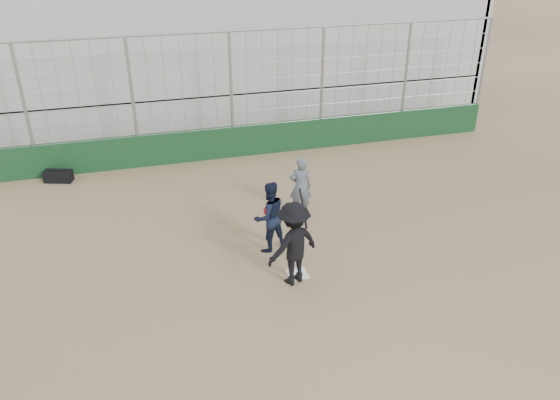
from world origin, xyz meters
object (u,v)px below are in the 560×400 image
object	(u,v)px
batter_at_plate	(293,244)
umpire	(300,189)
catcher_crouched	(270,228)
equipment_bag	(58,176)

from	to	relation	value
batter_at_plate	umpire	xyz separation A→B (m)	(1.07, 2.84, -0.23)
catcher_crouched	equipment_bag	size ratio (longest dim) A/B	1.35
batter_at_plate	equipment_bag	xyz separation A→B (m)	(-5.25, 6.69, -0.77)
batter_at_plate	catcher_crouched	xyz separation A→B (m)	(-0.16, 1.36, -0.36)
batter_at_plate	equipment_bag	distance (m)	8.54
catcher_crouched	umpire	size ratio (longest dim) A/B	0.82
umpire	equipment_bag	xyz separation A→B (m)	(-6.32, 3.84, -0.54)
catcher_crouched	equipment_bag	world-z (taller)	catcher_crouched
catcher_crouched	equipment_bag	bearing A→B (deg)	133.71
batter_at_plate	umpire	world-z (taller)	batter_at_plate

